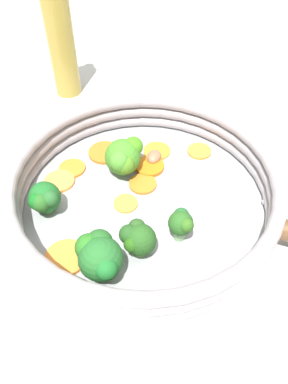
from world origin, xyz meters
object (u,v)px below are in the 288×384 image
Objects in this scene: carrot_slice_6 at (157,151)px; carrot_slice_4 at (72,168)px; broccoli_floret_0 at (99,256)px; broccoli_floret_3 at (181,223)px; broccoli_floret_1 at (124,157)px; carrot_slice_0 at (199,151)px; carrot_slice_5 at (150,166)px; carrot_slice_3 at (143,184)px; carrot_slice_2 at (105,153)px; carrot_slice_8 at (66,258)px; broccoli_floret_4 at (138,238)px; carrot_slice_1 at (126,203)px; oil_bottle at (61,43)px; mushroom_piece_0 at (154,157)px; mushroom_piece_1 at (91,252)px; skillet at (144,204)px; broccoli_floret_2 at (44,199)px; carrot_slice_7 at (60,181)px.

carrot_slice_4 is at bearing -17.67° from carrot_slice_6.
broccoli_floret_0 reaches higher than broccoli_floret_3.
broccoli_floret_0 is 1.06× the size of broccoli_floret_1.
carrot_slice_0 is 0.08m from carrot_slice_5.
carrot_slice_3 is at bearing 127.70° from carrot_slice_4.
carrot_slice_2 is at bearing -33.73° from carrot_slice_0.
carrot_slice_5 is at bearing -157.83° from carrot_slice_8.
carrot_slice_3 is at bearing -128.21° from broccoli_floret_4.
carrot_slice_4 reaches higher than carrot_slice_1.
carrot_slice_3 is at bearing -98.66° from broccoli_floret_3.
oil_bottle reaches higher than carrot_slice_3.
broccoli_floret_3 is (0.01, 0.12, -0.00)m from broccoli_floret_1.
carrot_slice_8 is 1.81× the size of mushroom_piece_0.
mushroom_piece_1 is (0.10, 0.09, -0.02)m from broccoli_floret_1.
carrot_slice_0 is at bearing -171.02° from carrot_slice_1.
skillet is 6.77× the size of carrot_slice_2.
carrot_slice_3 and carrot_slice_4 have the same top height.
carrot_slice_0 is at bearing 167.16° from broccoli_floret_1.
broccoli_floret_1 is at bearing -178.19° from broccoli_floret_2.
broccoli_floret_0 reaches higher than carrot_slice_4.
broccoli_floret_1 is at bearing -116.55° from broccoli_floret_4.
carrot_slice_1 is at bearing -112.50° from broccoli_floret_4.
carrot_slice_2 and carrot_slice_7 have the same top height.
carrot_slice_1 is 0.10m from carrot_slice_7.
mushroom_piece_0 is at bearing 153.72° from carrot_slice_4.
mushroom_piece_1 reaches higher than carrot_slice_8.
carrot_slice_6 is at bearing -142.08° from carrot_slice_3.
carrot_slice_0 is 0.95× the size of carrot_slice_4.
broccoli_floret_1 reaches higher than carrot_slice_5.
broccoli_floret_1 is 1.85× the size of mushroom_piece_1.
carrot_slice_4 is 0.18m from broccoli_floret_3.
skillet is 0.06m from carrot_slice_5.
oil_bottle is at bearing -119.89° from carrot_slice_7.
carrot_slice_6 is (-0.09, -0.06, -0.00)m from carrot_slice_1.
carrot_slice_0 is 0.86× the size of carrot_slice_7.
broccoli_floret_3 is (-0.07, 0.16, 0.02)m from carrot_slice_7.
broccoli_floret_0 is at bearing 36.66° from carrot_slice_6.
broccoli_floret_2 is at bearing 57.92° from oil_bottle.
broccoli_floret_0 is at bearing 80.80° from carrot_slice_7.
broccoli_floret_4 reaches higher than carrot_slice_5.
carrot_slice_5 is 0.15m from broccoli_floret_2.
carrot_slice_8 is 0.15m from broccoli_floret_1.
oil_bottle is (-0.10, -0.20, 0.07)m from carrot_slice_4.
carrot_slice_2 is 0.17m from broccoli_floret_4.
broccoli_floret_1 is at bearing -121.79° from carrot_slice_1.
carrot_slice_5 is at bearing 120.20° from carrot_slice_2.
oil_bottle is at bearing -99.18° from skillet.
carrot_slice_4 is 0.91× the size of carrot_slice_5.
carrot_slice_8 is 0.05m from broccoli_floret_0.
broccoli_floret_2 is 0.12m from broccoli_floret_4.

